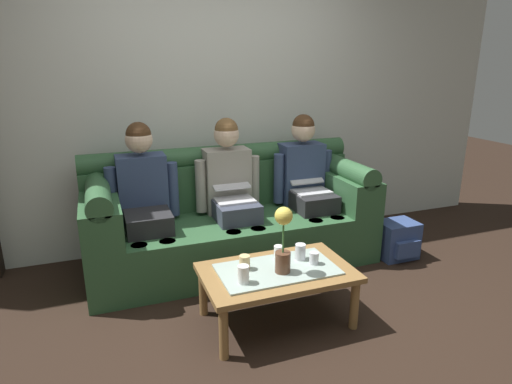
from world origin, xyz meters
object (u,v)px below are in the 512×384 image
person_left (144,196)px  cup_near_left (314,258)px  person_middle (231,187)px  person_right (306,179)px  cup_near_right (245,262)px  cup_far_left (300,252)px  couch (231,220)px  cup_far_right (243,274)px  backpack_right (397,240)px  flower_vase (283,239)px  coffee_table (277,276)px  cup_far_center (278,252)px

person_left → cup_near_left: (0.96, -1.02, -0.23)m
person_left → person_middle: size_ratio=1.00×
person_right → cup_near_right: bearing=-134.1°
cup_near_right → cup_far_left: bearing=0.6°
person_right → couch: bearing=179.7°
cup_far_right → backpack_right: (1.64, 0.64, -0.28)m
person_right → flower_vase: person_right is taller
cup_far_left → person_right: bearing=61.4°
coffee_table → cup_far_right: cup_far_right is taller
person_right → coffee_table: (-0.70, -1.00, -0.33)m
person_left → cup_far_left: 1.31m
person_middle → flower_vase: bearing=-89.2°
coffee_table → cup_near_left: 0.27m
coffee_table → cup_far_center: bearing=63.9°
cup_near_right → backpack_right: bearing=16.7°
cup_far_center → backpack_right: cup_far_center is taller
cup_near_right → backpack_right: 1.67m
person_middle → cup_far_right: (-0.26, -1.10, -0.22)m
cup_near_left → cup_near_right: cup_near_right is taller
person_right → backpack_right: person_right is taller
person_middle → cup_near_right: (-0.20, -0.93, -0.23)m
person_middle → cup_near_right: size_ratio=13.23×
cup_far_center → person_right: bearing=53.6°
coffee_table → person_middle: bearing=90.0°
person_left → person_middle: same height
person_right → cup_far_center: size_ratio=13.17×
couch → person_right: (0.70, -0.00, 0.29)m
person_left → backpack_right: 2.19m
coffee_table → flower_vase: flower_vase is taller
person_left → person_middle: 0.70m
flower_vase → cup_far_right: bearing=-170.6°
cup_far_right → backpack_right: size_ratio=0.34×
couch → cup_near_right: 0.95m
person_right → cup_far_right: size_ratio=11.01×
couch → cup_far_left: couch is taller
person_left → cup_far_right: size_ratio=11.01×
cup_near_right → cup_far_right: bearing=-111.3°
cup_near_right → person_left: bearing=118.5°
person_left → backpack_right: bearing=-12.4°
cup_near_left → cup_far_right: cup_far_right is taller
person_right → cup_far_left: bearing=-118.6°
person_middle → flower_vase: 1.05m
person_right → cup_far_left: 1.07m
person_left → coffee_table: person_left is taller
person_middle → cup_far_right: person_middle is taller
person_right → cup_near_left: 1.13m
person_left → cup_far_right: (0.44, -1.10, -0.22)m
cup_far_right → cup_far_left: bearing=20.5°
cup_far_center → cup_far_right: cup_far_right is taller
person_left → cup_far_right: bearing=-68.2°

